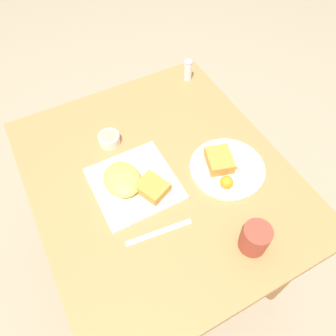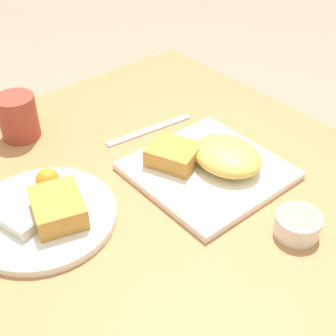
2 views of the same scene
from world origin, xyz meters
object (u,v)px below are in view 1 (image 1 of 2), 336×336
object	(u,v)px
plate_square_near	(132,183)
butter_knife	(159,232)
coffee_mug	(255,238)
plate_oval_far	(227,167)
sauce_ramekin	(109,139)
salt_shaker	(188,71)

from	to	relation	value
plate_square_near	butter_knife	xyz separation A→B (m)	(0.18, 0.00, -0.02)
plate_square_near	coffee_mug	distance (m)	0.41
plate_oval_far	sauce_ramekin	bearing A→B (deg)	-134.67
plate_oval_far	salt_shaker	bearing A→B (deg)	165.35
plate_oval_far	coffee_mug	distance (m)	0.27
plate_oval_far	coffee_mug	bearing A→B (deg)	-18.31
plate_square_near	butter_knife	bearing A→B (deg)	0.22
plate_square_near	plate_oval_far	bearing A→B (deg)	74.24
salt_shaker	butter_knife	bearing A→B (deg)	-36.93
plate_square_near	coffee_mug	world-z (taller)	coffee_mug
plate_square_near	butter_knife	distance (m)	0.19
butter_knife	coffee_mug	world-z (taller)	coffee_mug
butter_knife	coffee_mug	distance (m)	0.27
plate_square_near	butter_knife	size ratio (longest dim) A/B	1.25
plate_oval_far	sauce_ramekin	world-z (taller)	plate_oval_far
sauce_ramekin	coffee_mug	distance (m)	0.59
plate_oval_far	salt_shaker	distance (m)	0.49
plate_oval_far	salt_shaker	world-z (taller)	salt_shaker
plate_square_near	plate_oval_far	distance (m)	0.32
sauce_ramekin	salt_shaker	distance (m)	0.46
sauce_ramekin	salt_shaker	bearing A→B (deg)	112.32
sauce_ramekin	salt_shaker	size ratio (longest dim) A/B	0.87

